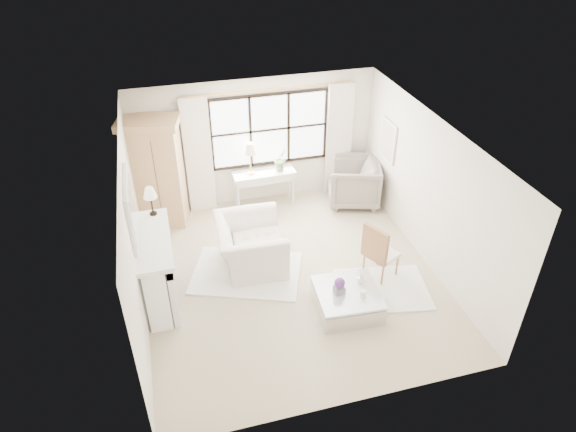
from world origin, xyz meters
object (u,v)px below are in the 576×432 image
at_px(coffee_table, 347,300).
at_px(console_table, 264,189).
at_px(club_armchair, 251,245).
at_px(armoire, 156,172).

bearing_deg(coffee_table, console_table, 103.19).
bearing_deg(console_table, coffee_table, -82.19).
relative_size(club_armchair, coffee_table, 1.26).
distance_m(armoire, coffee_table, 4.48).
xyz_separation_m(armoire, coffee_table, (2.73, -3.42, -0.96)).
height_order(armoire, console_table, armoire).
xyz_separation_m(console_table, coffee_table, (0.57, -3.47, -0.22)).
height_order(console_table, club_armchair, club_armchair).
distance_m(armoire, club_armchair, 2.48).
relative_size(armoire, club_armchair, 1.67).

